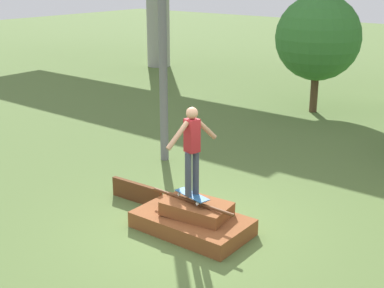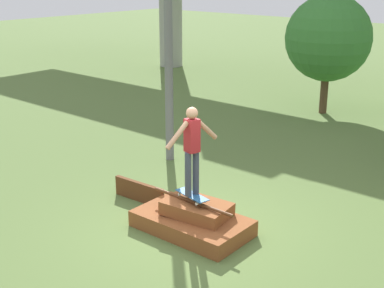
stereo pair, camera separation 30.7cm
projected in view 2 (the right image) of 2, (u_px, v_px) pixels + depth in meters
The scene contains 6 objects.
ground_plane at pixel (192, 231), 9.80m from camera, with size 80.00×80.00×0.00m, color #567038.
scrap_pile at pixel (193, 220), 9.73m from camera, with size 2.11×1.24×0.61m.
scrap_plank_loose at pixel (139, 192), 10.99m from camera, with size 1.28×0.16×0.41m.
skateboard at pixel (192, 195), 9.62m from camera, with size 0.78×0.38×0.09m.
skater at pixel (192, 145), 9.32m from camera, with size 0.32×1.10×1.62m.
tree_behind_left at pixel (328, 38), 17.01m from camera, with size 2.75×2.75×3.83m.
Camera 2 is at (5.74, -6.67, 4.58)m, focal length 50.00 mm.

